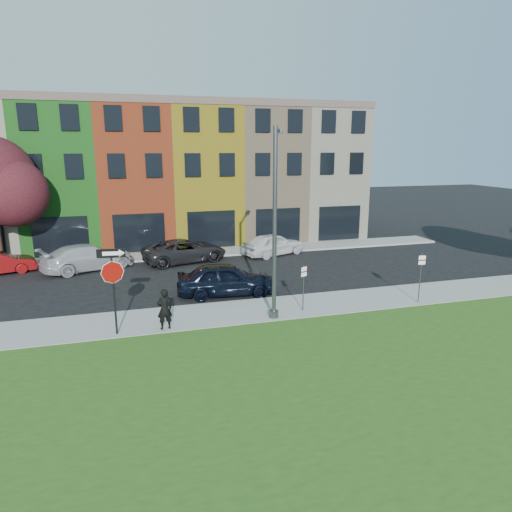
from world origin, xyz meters
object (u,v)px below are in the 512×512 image
object	(u,v)px
stop_sign	(113,274)
man	(164,309)
street_lamp	(275,224)
sedan_near	(226,279)

from	to	relation	value
stop_sign	man	xyz separation A→B (m)	(1.86, 0.02, -1.58)
street_lamp	stop_sign	bearing A→B (deg)	-155.00
street_lamp	man	bearing A→B (deg)	-154.50
man	sedan_near	world-z (taller)	man
sedan_near	man	bearing A→B (deg)	145.10
sedan_near	street_lamp	size ratio (longest dim) A/B	0.63
man	street_lamp	xyz separation A→B (m)	(4.66, 0.19, 3.15)
sedan_near	street_lamp	xyz separation A→B (m)	(1.32, -3.69, 3.28)
man	stop_sign	bearing A→B (deg)	-9.04
sedan_near	street_lamp	world-z (taller)	street_lamp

